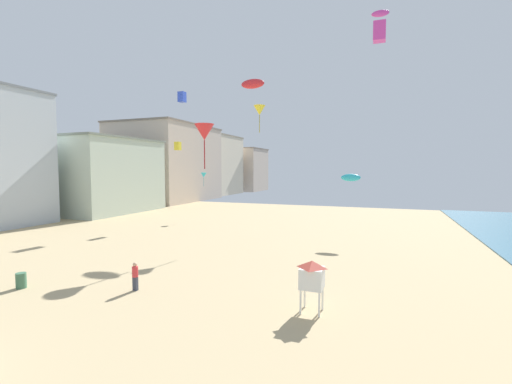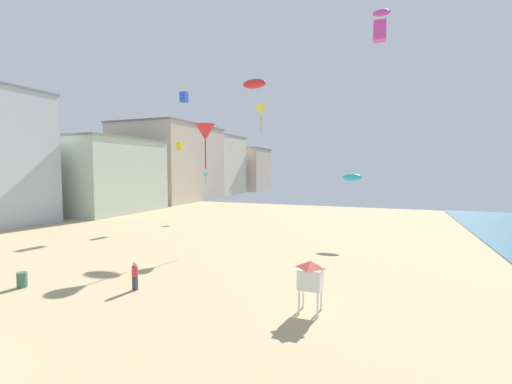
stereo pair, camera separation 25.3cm
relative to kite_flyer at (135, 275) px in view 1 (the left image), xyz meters
The scene contains 16 objects.
boardwalk_hotel_mid 42.93m from the kite_flyer, 139.10° to the left, with size 17.68×16.87×11.89m.
boardwalk_hotel_far 59.22m from the kite_flyer, 123.26° to the left, with size 16.51×22.20×16.50m.
boardwalk_hotel_distant 77.21m from the kite_flyer, 114.78° to the left, with size 13.51×15.32×16.00m.
boardwalk_hotel_furthest 93.08m from the kite_flyer, 110.30° to the left, with size 17.67×14.12×13.48m.
kite_flyer is the anchor object (origin of this frame).
lifeguard_stand 10.17m from the kite_flyer, ahead, with size 1.10×1.10×2.55m.
beach_trash_bin 6.88m from the kite_flyer, 162.71° to the right, with size 0.56×0.56×0.90m, color #3D6B4C.
kite_yellow_box 26.91m from the kite_flyer, 117.65° to the left, with size 0.68×0.68×1.07m.
kite_magenta_parafoil 27.45m from the kite_flyer, 50.70° to the left, with size 1.40×0.39×0.55m.
kite_cyan_delta 29.36m from the kite_flyer, 111.37° to the left, with size 0.84×0.84×1.92m.
kite_magenta_box 21.26m from the kite_flyer, 33.06° to the left, with size 0.76×0.76×1.20m.
kite_cyan_parafoil 22.74m from the kite_flyer, 62.90° to the left, with size 1.89×0.53×0.74m.
kite_red_parafoil 26.53m from the kite_flyer, 92.71° to the left, with size 2.77×0.77×1.08m.
kite_red_delta 14.49m from the kite_flyer, 97.94° to the left, with size 1.72×1.72×3.90m.
kite_yellow_delta 23.07m from the kite_flyer, 88.55° to the left, with size 1.27×1.27×2.88m.
kite_blue_box 31.95m from the kite_flyer, 116.81° to the left, with size 0.87×0.87×1.36m.
Camera 1 is at (14.46, -5.07, 7.00)m, focal length 24.27 mm.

